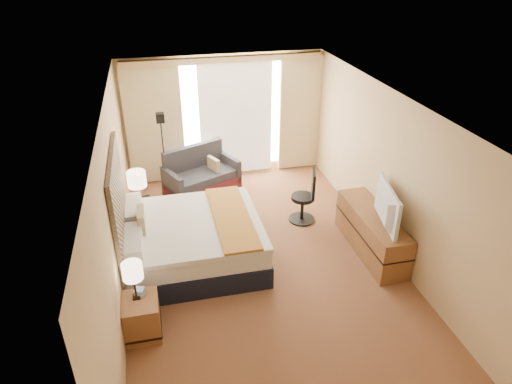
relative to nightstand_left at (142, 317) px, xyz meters
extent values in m
cube|color=#551C18|center=(1.87, 1.05, -0.28)|extent=(4.20, 7.00, 0.02)
cube|color=beige|center=(1.87, 1.05, 2.33)|extent=(4.20, 7.00, 0.02)
cube|color=tan|center=(1.87, 4.55, 1.02)|extent=(4.20, 0.02, 2.60)
cube|color=tan|center=(-0.23, 1.05, 1.02)|extent=(0.02, 7.00, 2.60)
cube|color=tan|center=(3.97, 1.05, 1.02)|extent=(0.02, 7.00, 2.60)
cube|color=black|center=(-0.19, 1.25, 1.01)|extent=(0.06, 1.85, 1.50)
cube|color=brown|center=(0.00, 0.00, 0.00)|extent=(0.45, 0.52, 0.55)
cube|color=brown|center=(0.00, 2.50, 0.00)|extent=(0.45, 0.52, 0.55)
cube|color=brown|center=(3.70, 1.05, 0.07)|extent=(0.50, 1.80, 0.70)
cube|color=white|center=(2.12, 4.52, 1.04)|extent=(2.30, 0.02, 2.30)
cube|color=beige|center=(0.42, 4.43, 0.99)|extent=(1.15, 0.09, 2.50)
cube|color=beige|center=(3.52, 4.43, 0.99)|extent=(0.90, 0.09, 2.50)
cube|color=white|center=(2.12, 4.48, 0.99)|extent=(1.55, 0.04, 2.50)
cube|color=tan|center=(1.87, 4.39, 2.25)|extent=(4.00, 0.16, 0.12)
cube|color=black|center=(0.82, 1.43, -0.10)|extent=(2.13, 1.93, 0.36)
cube|color=silver|center=(0.82, 1.43, 0.23)|extent=(2.08, 1.88, 0.30)
cube|color=silver|center=(0.90, 1.43, 0.41)|extent=(1.95, 1.95, 0.07)
cube|color=#AF7F28|center=(1.45, 1.43, 0.46)|extent=(0.56, 1.95, 0.04)
cube|color=silver|center=(-0.06, 0.96, 0.54)|extent=(0.28, 0.79, 0.18)
cube|color=silver|center=(-0.06, 1.90, 0.54)|extent=(0.28, 0.79, 0.18)
cube|color=beige|center=(0.08, 1.43, 0.58)|extent=(0.10, 0.43, 0.37)
cube|color=#541820|center=(1.25, 3.77, -0.15)|extent=(1.65, 1.31, 0.26)
cube|color=#313036|center=(1.28, 3.73, 0.07)|extent=(1.49, 1.12, 0.17)
cube|color=#313036|center=(1.13, 4.06, 0.35)|extent=(1.29, 0.69, 0.57)
cube|color=#313036|center=(0.64, 3.50, 0.10)|extent=(0.42, 0.75, 0.47)
cube|color=#313036|center=(1.87, 4.05, 0.10)|extent=(0.42, 0.75, 0.47)
cube|color=beige|center=(1.51, 3.83, 0.24)|extent=(0.23, 0.37, 0.33)
cube|color=black|center=(0.54, 3.82, -0.26)|extent=(0.22, 0.22, 0.02)
cylinder|color=black|center=(0.54, 3.82, 0.51)|extent=(0.03, 0.03, 1.53)
cube|color=black|center=(0.54, 3.82, 1.35)|extent=(0.16, 0.16, 0.18)
cylinder|color=black|center=(2.90, 2.21, -0.26)|extent=(0.48, 0.48, 0.03)
cylinder|color=black|center=(2.90, 2.21, -0.02)|extent=(0.06, 0.06, 0.43)
cylinder|color=black|center=(2.90, 2.21, 0.20)|extent=(0.43, 0.43, 0.07)
cube|color=black|center=(3.07, 2.16, 0.48)|extent=(0.16, 0.38, 0.48)
cube|color=black|center=(-0.03, 0.07, 0.29)|extent=(0.09, 0.09, 0.04)
cylinder|color=black|center=(-0.03, 0.07, 0.47)|extent=(0.03, 0.03, 0.32)
cylinder|color=beige|center=(-0.03, 0.07, 0.70)|extent=(0.26, 0.26, 0.22)
cube|color=black|center=(0.04, 2.42, 0.30)|extent=(0.11, 0.11, 0.04)
cylinder|color=black|center=(0.04, 2.42, 0.52)|extent=(0.03, 0.03, 0.39)
cylinder|color=beige|center=(0.04, 2.42, 0.80)|extent=(0.31, 0.31, 0.27)
cube|color=#83A0CB|center=(0.01, 0.11, 0.33)|extent=(0.14, 0.14, 0.10)
cube|color=black|center=(0.13, 2.61, 0.31)|extent=(0.20, 0.18, 0.07)
imported|color=black|center=(3.65, 0.80, 0.73)|extent=(0.36, 1.08, 0.62)
camera|label=1|loc=(0.43, -4.61, 4.22)|focal=32.00mm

